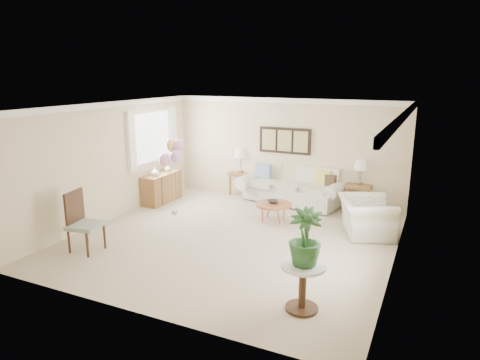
{
  "coord_description": "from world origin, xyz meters",
  "views": [
    {
      "loc": [
        3.5,
        -7.14,
        3.18
      ],
      "look_at": [
        -0.13,
        0.6,
        1.05
      ],
      "focal_mm": 32.0,
      "sensor_mm": 36.0,
      "label": 1
    }
  ],
  "objects_px": {
    "coffee_table": "(274,205)",
    "accent_chair": "(82,220)",
    "armchair": "(366,217)",
    "sofa": "(293,188)",
    "balloon_cluster": "(173,152)"
  },
  "relations": [
    {
      "from": "coffee_table",
      "to": "armchair",
      "type": "relative_size",
      "value": 0.7
    },
    {
      "from": "sofa",
      "to": "armchair",
      "type": "relative_size",
      "value": 2.43
    },
    {
      "from": "sofa",
      "to": "coffee_table",
      "type": "distance_m",
      "value": 1.5
    },
    {
      "from": "coffee_table",
      "to": "balloon_cluster",
      "type": "distance_m",
      "value": 2.56
    },
    {
      "from": "armchair",
      "to": "accent_chair",
      "type": "bearing_deg",
      "value": 102.45
    },
    {
      "from": "sofa",
      "to": "balloon_cluster",
      "type": "distance_m",
      "value": 3.18
    },
    {
      "from": "accent_chair",
      "to": "armchair",
      "type": "bearing_deg",
      "value": 33.46
    },
    {
      "from": "sofa",
      "to": "armchair",
      "type": "distance_m",
      "value": 2.51
    },
    {
      "from": "armchair",
      "to": "coffee_table",
      "type": "bearing_deg",
      "value": 69.75
    },
    {
      "from": "sofa",
      "to": "armchair",
      "type": "xyz_separation_m",
      "value": [
        2.03,
        -1.48,
        -0.01
      ]
    },
    {
      "from": "armchair",
      "to": "accent_chair",
      "type": "height_order",
      "value": "accent_chair"
    },
    {
      "from": "coffee_table",
      "to": "accent_chair",
      "type": "xyz_separation_m",
      "value": [
        -2.6,
        -3.01,
        0.21
      ]
    },
    {
      "from": "accent_chair",
      "to": "balloon_cluster",
      "type": "bearing_deg",
      "value": 81.88
    },
    {
      "from": "sofa",
      "to": "armchair",
      "type": "height_order",
      "value": "sofa"
    },
    {
      "from": "sofa",
      "to": "balloon_cluster",
      "type": "bearing_deg",
      "value": -137.39
    }
  ]
}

